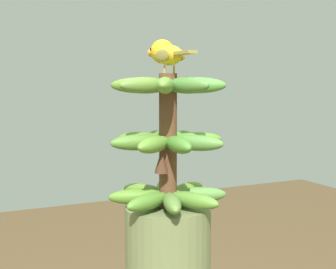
# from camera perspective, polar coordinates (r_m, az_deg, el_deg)

# --- Properties ---
(banana_bunch) EXTENTS (0.32, 0.32, 0.36)m
(banana_bunch) POSITION_cam_1_polar(r_m,az_deg,el_deg) (1.27, -0.01, -0.83)
(banana_bunch) COLOR brown
(banana_bunch) RESTS_ON banana_tree
(perched_bird) EXTENTS (0.06, 0.23, 0.09)m
(perched_bird) POSITION_cam_1_polar(r_m,az_deg,el_deg) (1.27, -0.30, 9.61)
(perched_bird) COLOR #C68933
(perched_bird) RESTS_ON banana_bunch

